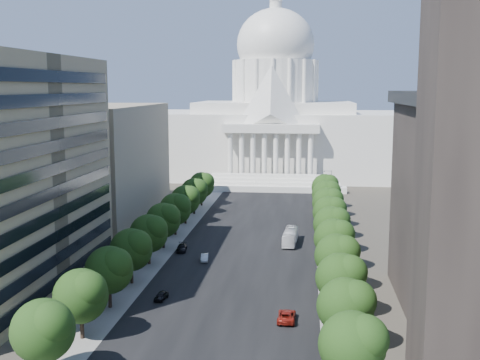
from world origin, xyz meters
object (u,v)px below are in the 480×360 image
(car_dark_b, at_px, (182,248))
(city_bus, at_px, (290,237))
(car_dark_a, at_px, (161,296))
(car_silver, at_px, (205,258))
(car_red, at_px, (287,316))

(car_dark_b, relative_size, city_bus, 0.43)
(car_dark_b, height_order, city_bus, city_bus)
(car_dark_a, bearing_deg, car_silver, 89.10)
(car_dark_a, xyz_separation_m, car_silver, (3.33, 22.97, 0.04))
(car_silver, bearing_deg, city_bus, 36.15)
(city_bus, bearing_deg, car_dark_b, -155.27)
(car_dark_a, bearing_deg, car_dark_b, 102.64)
(car_dark_b, distance_m, city_bus, 24.51)
(car_red, distance_m, city_bus, 45.24)
(car_red, bearing_deg, car_silver, -58.12)
(car_silver, relative_size, car_dark_b, 0.84)
(car_dark_b, bearing_deg, car_dark_a, -91.12)
(car_dark_a, xyz_separation_m, city_bus, (20.08, 38.43, 0.95))
(car_red, relative_size, car_dark_b, 1.12)
(car_silver, bearing_deg, car_dark_b, 126.15)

